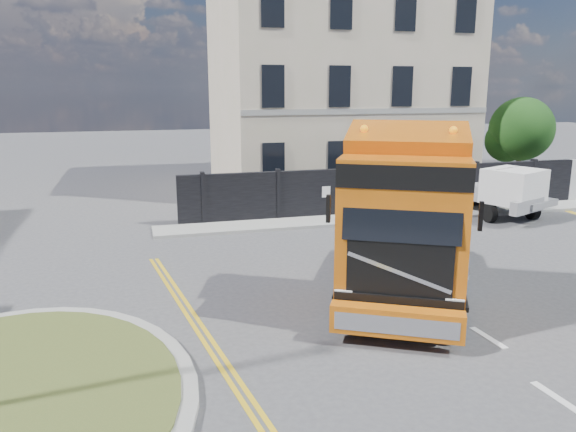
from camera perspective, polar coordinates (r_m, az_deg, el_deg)
name	(u,v)px	position (r m, az deg, el deg)	size (l,w,h in m)	color
ground	(328,303)	(14.25, 4.13, -8.81)	(120.00, 120.00, 0.00)	#424244
hoarding_fence	(404,190)	(24.50, 11.66, 2.65)	(18.80, 0.25, 2.00)	black
georgian_building	(334,77)	(30.80, 4.66, 13.86)	(12.30, 10.30, 12.80)	beige
tree	(518,132)	(31.04, 22.32, 7.90)	(3.20, 3.20, 4.80)	#382619
pavement_far	(400,216)	(23.66, 11.35, -0.03)	(20.00, 1.60, 0.12)	gray
truck	(404,230)	(13.74, 11.67, -1.36)	(5.84, 7.63, 4.34)	black
flatbed_pickup	(504,191)	(24.66, 21.06, 2.42)	(3.83, 5.54, 2.10)	gray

